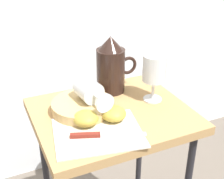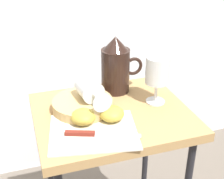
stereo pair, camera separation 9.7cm
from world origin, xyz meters
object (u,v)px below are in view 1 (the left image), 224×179
at_px(apple_half_right, 114,114).
at_px(pitcher, 111,69).
at_px(table, 112,133).
at_px(apple_half_left, 86,118).
at_px(basket_tray, 82,107).
at_px(knife, 97,135).
at_px(wine_glass_tipped_near, 89,91).
at_px(wine_glass_upright, 154,71).

bearing_deg(apple_half_right, pitcher, 68.15).
bearing_deg(apple_half_right, table, 71.21).
bearing_deg(apple_half_left, pitcher, 47.80).
xyz_separation_m(table, pitcher, (0.06, 0.14, 0.17)).
distance_m(basket_tray, apple_half_left, 0.08).
bearing_deg(pitcher, knife, -121.87).
bearing_deg(wine_glass_tipped_near, apple_half_right, -63.29).
distance_m(wine_glass_upright, knife, 0.30).
xyz_separation_m(wine_glass_tipped_near, knife, (-0.04, -0.15, -0.06)).
height_order(wine_glass_tipped_near, apple_half_left, wine_glass_tipped_near).
bearing_deg(wine_glass_tipped_near, apple_half_left, -118.23).
bearing_deg(knife, apple_half_left, 95.47).
distance_m(table, pitcher, 0.22).
xyz_separation_m(basket_tray, pitcher, (0.14, 0.10, 0.07)).
bearing_deg(wine_glass_tipped_near, wine_glass_upright, -6.01).
distance_m(apple_half_left, knife, 0.07).
xyz_separation_m(wine_glass_tipped_near, apple_half_left, (-0.04, -0.08, -0.05)).
bearing_deg(wine_glass_tipped_near, basket_tray, 172.11).
distance_m(table, basket_tray, 0.14).
relative_size(pitcher, apple_half_right, 2.67).
height_order(pitcher, wine_glass_tipped_near, pitcher).
bearing_deg(basket_tray, wine_glass_upright, -6.20).
xyz_separation_m(basket_tray, apple_half_right, (0.07, -0.09, 0.01)).
bearing_deg(table, basket_tray, 154.57).
bearing_deg(basket_tray, wine_glass_tipped_near, -7.89).
bearing_deg(pitcher, apple_half_left, -132.20).
xyz_separation_m(apple_half_left, apple_half_right, (0.09, -0.01, 0.00)).
xyz_separation_m(wine_glass_upright, knife, (-0.26, -0.13, -0.10)).
distance_m(wine_glass_upright, apple_half_right, 0.21).
bearing_deg(knife, basket_tray, 86.10).
distance_m(wine_glass_tipped_near, apple_half_right, 0.11).
height_order(wine_glass_upright, apple_half_right, wine_glass_upright).
xyz_separation_m(wine_glass_upright, wine_glass_tipped_near, (-0.22, 0.02, -0.04)).
xyz_separation_m(table, wine_glass_tipped_near, (-0.06, 0.04, 0.16)).
xyz_separation_m(table, wine_glass_upright, (0.16, 0.01, 0.19)).
bearing_deg(wine_glass_upright, apple_half_right, -159.79).
bearing_deg(pitcher, wine_glass_upright, -50.74).
bearing_deg(apple_half_right, knife, -142.40).
relative_size(wine_glass_upright, wine_glass_tipped_near, 1.09).
distance_m(apple_half_left, apple_half_right, 0.09).
relative_size(pitcher, wine_glass_upright, 1.25).
bearing_deg(table, pitcher, 67.06).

